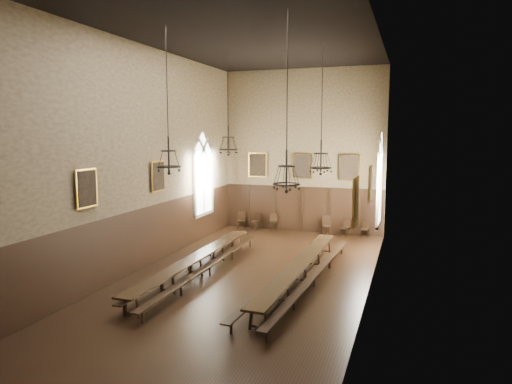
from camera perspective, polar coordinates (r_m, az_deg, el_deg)
The scene contains 32 objects.
floor at distance 17.72m, azimuth -1.07°, elevation -10.77°, with size 9.00×18.00×0.02m, color black.
ceiling at distance 17.20m, azimuth -1.15°, elevation 19.12°, with size 9.00×18.00×0.02m, color black.
wall_back at distance 25.51m, azimuth 5.86°, elevation 5.07°, with size 9.00×0.02×9.00m, color #907E58.
wall_front at distance 8.98m, azimuth -21.18°, elevation 0.42°, with size 9.00×0.02×9.00m, color #907E58.
wall_left at distance 18.89m, azimuth -14.11°, elevation 4.10°, with size 0.02×18.00×9.00m, color #907E58.
wall_right at distance 15.90m, azimuth 14.38°, elevation 3.51°, with size 0.02×18.00×9.00m, color #907E58.
wainscot_panelling at distance 17.37m, azimuth -1.08°, elevation -6.82°, with size 9.00×18.00×2.50m, color black, non-canonical shape.
table_left at distance 18.15m, azimuth -7.49°, elevation -9.11°, with size 0.68×9.67×0.75m.
table_right at distance 17.18m, azimuth 5.46°, elevation -10.02°, with size 0.95×9.83×0.77m.
bench_left_outer at distance 18.73m, azimuth -8.40°, elevation -8.88°, with size 0.77×10.17×0.46m.
bench_left_inner at distance 18.05m, azimuth -5.79°, elevation -9.44°, with size 0.37×10.32×0.46m.
bench_right_inner at distance 17.08m, azimuth 3.64°, elevation -10.44°, with size 0.89×10.03×0.45m.
bench_right_outer at distance 16.87m, azimuth 7.29°, elevation -10.67°, with size 0.92×10.43×0.47m.
chair_0 at distance 26.55m, azimuth -1.86°, elevation -3.96°, with size 0.50×0.50×0.97m.
chair_1 at distance 26.33m, azimuth -0.01°, elevation -4.06°, with size 0.53×0.53×0.95m.
chair_2 at distance 26.03m, azimuth 2.24°, elevation -4.20°, with size 0.53×0.53×0.95m.
chair_5 at distance 25.29m, azimuth 8.82°, elevation -4.59°, with size 0.56×0.56×1.01m.
chair_6 at distance 25.06m, azimuth 11.14°, elevation -4.81°, with size 0.51×0.51×0.93m.
chair_7 at distance 25.04m, azimuth 13.46°, elevation -4.91°, with size 0.45×0.45×0.89m.
chandelier_back_left at distance 20.26m, azimuth -3.48°, elevation 6.13°, with size 0.85×0.85×4.37m.
chandelier_back_right at distance 18.32m, azimuth 8.11°, elevation 4.00°, with size 0.89×0.89×5.02m.
chandelier_front_left at distance 15.72m, azimuth -10.86°, elevation 4.30°, with size 0.83×0.83×4.77m.
chandelier_front_right at distance 13.52m, azimuth 3.83°, elevation 2.51°, with size 0.82×0.82×5.14m.
portrait_back_0 at distance 26.14m, azimuth 0.20°, elevation 3.41°, with size 1.10×0.12×1.40m.
portrait_back_1 at distance 25.43m, azimuth 5.77°, elevation 3.26°, with size 1.10×0.12×1.40m.
portrait_back_2 at distance 24.97m, azimuth 11.59°, elevation 3.07°, with size 1.10×0.12×1.40m.
portrait_left_0 at distance 19.72m, azimuth -12.14°, elevation 1.95°, with size 0.12×1.00×1.30m.
portrait_left_1 at distance 16.06m, azimuth -20.42°, elevation 0.45°, with size 0.12×1.00×1.30m.
portrait_right_0 at distance 16.97m, azimuth 14.13°, elevation 1.04°, with size 0.12×1.00×1.30m.
portrait_right_1 at distance 12.53m, azimuth 12.38°, elevation -1.10°, with size 0.12×1.00×1.30m.
window_right at distance 21.47m, azimuth 15.26°, elevation 1.48°, with size 0.20×2.20×4.60m, color white, non-canonical shape.
window_left at distance 23.73m, azimuth -6.63°, elevation 2.23°, with size 0.20×2.20×4.60m, color white, non-canonical shape.
Camera 1 is at (5.76, -15.82, 5.51)m, focal length 32.00 mm.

